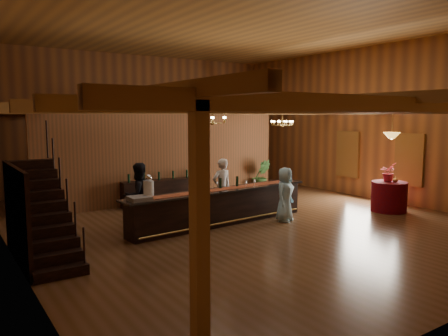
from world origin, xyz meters
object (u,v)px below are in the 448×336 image
beverage_dispenser (149,187)px  guest (285,194)px  round_table (389,197)px  staff_second (138,196)px  chandelier_right (282,123)px  floor_plant (261,176)px  raffle_drum (286,176)px  backbar_shelf (166,192)px  chandelier_left (212,120)px  tasting_bar (221,207)px  pendant_lamp (392,135)px  bartender (222,187)px

beverage_dispenser → guest: bearing=-8.7°
round_table → staff_second: (-7.45, 2.35, 0.42)m
chandelier_right → floor_plant: chandelier_right is taller
beverage_dispenser → raffle_drum: bearing=3.3°
raffle_drum → staff_second: staff_second is taller
backbar_shelf → chandelier_right: size_ratio=3.83×
chandelier_left → floor_plant: 5.71m
tasting_bar → round_table: (5.33, -1.57, -0.03)m
tasting_bar → guest: size_ratio=3.81×
pendant_lamp → floor_plant: size_ratio=0.68×
backbar_shelf → chandelier_right: chandelier_right is taller
pendant_lamp → staff_second: (-7.45, 2.35, -1.51)m
beverage_dispenser → guest: beverage_dispenser is taller
staff_second → backbar_shelf: bearing=-139.3°
staff_second → guest: 4.11m
raffle_drum → round_table: size_ratio=0.31×
pendant_lamp → floor_plant: 5.33m
beverage_dispenser → pendant_lamp: size_ratio=0.67×
raffle_drum → floor_plant: (1.56, 3.16, -0.49)m
beverage_dispenser → chandelier_left: bearing=8.5°
raffle_drum → bartender: bartender is taller
beverage_dispenser → round_table: 7.72m
chandelier_left → floor_plant: bearing=36.5°
chandelier_left → pendant_lamp: 5.78m
pendant_lamp → bartender: pendant_lamp is taller
chandelier_left → bartender: bearing=41.5°
staff_second → guest: bearing=148.5°
beverage_dispenser → bartender: bartender is taller
backbar_shelf → pendant_lamp: (5.37, -4.89, 1.97)m
staff_second → tasting_bar: bearing=149.7°
backbar_shelf → staff_second: size_ratio=1.73×
floor_plant → raffle_drum: bearing=-116.3°
floor_plant → staff_second: bearing=-157.8°
backbar_shelf → guest: 4.42m
beverage_dispenser → floor_plant: (6.28, 3.43, -0.61)m
chandelier_right → tasting_bar: bearing=-151.7°
pendant_lamp → guest: 4.06m
round_table → guest: size_ratio=0.70×
chandelier_right → bartender: 4.32m
round_table → bartender: 5.34m
chandelier_left → chandelier_right: size_ratio=1.00×
round_table → raffle_drum: bearing=148.6°
beverage_dispenser → pendant_lamp: (7.54, -1.45, 1.14)m
guest → raffle_drum: bearing=20.8°
round_table → chandelier_left: 6.25m
beverage_dispenser → backbar_shelf: 4.15m
tasting_bar → pendant_lamp: 5.87m
beverage_dispenser → round_table: (7.54, -1.45, -0.79)m
backbar_shelf → staff_second: (-2.07, -2.54, 0.46)m
round_table → staff_second: 7.82m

